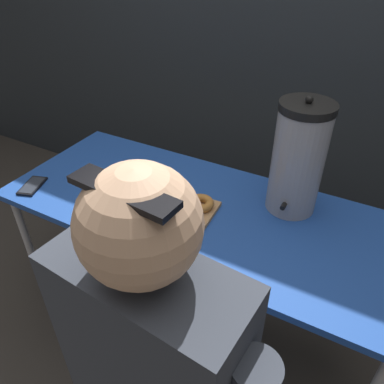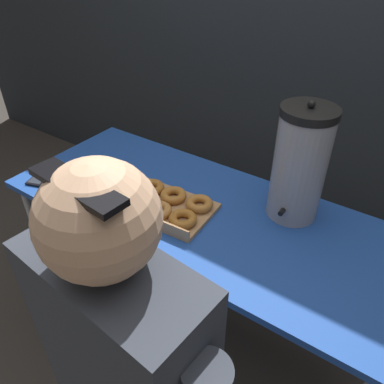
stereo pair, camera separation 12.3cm
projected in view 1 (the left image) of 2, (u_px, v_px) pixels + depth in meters
ground_plane at (197, 321)px, 1.91m from camera, size 12.00×12.00×0.00m
back_wall at (289, 26)px, 1.90m from camera, size 6.00×0.11×2.44m
folding_table at (198, 216)px, 1.51m from camera, size 1.59×0.66×0.74m
donut_box at (167, 206)px, 1.44m from camera, size 0.37×0.27×0.05m
coffee_urn at (298, 159)px, 1.36m from camera, size 0.19×0.22×0.45m
cell_phone at (32, 186)px, 1.59m from camera, size 0.11×0.15×0.01m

